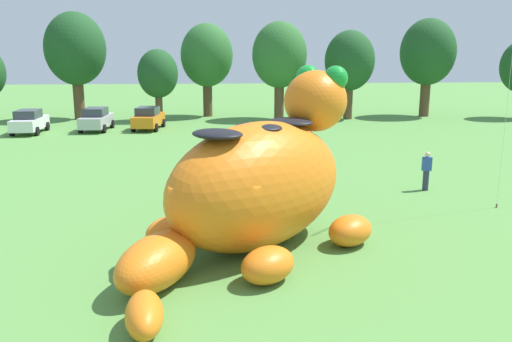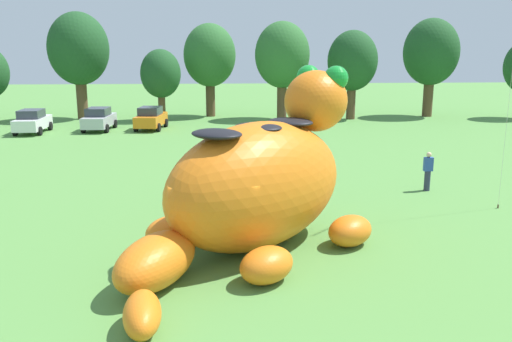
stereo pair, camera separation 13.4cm
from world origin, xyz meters
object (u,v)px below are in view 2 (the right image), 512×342
Objects in this scene: car_white at (32,121)px; spectator_near_inflatable at (428,172)px; spectator_mid_field at (245,174)px; car_silver at (99,119)px; car_orange at (151,118)px; giant_inflatable_creature at (258,183)px.

spectator_near_inflatable is at bearing -38.13° from car_white.
spectator_near_inflatable and spectator_mid_field have the same top height.
spectator_near_inflatable is (18.14, -18.83, -0.01)m from car_silver.
car_orange is at bearing 8.87° from car_white.
car_orange is (3.83, 0.32, 0.00)m from car_silver.
giant_inflatable_creature is 2.40× the size of car_silver.
giant_inflatable_creature is 5.86× the size of spectator_mid_field.
car_white is at bearing 141.87° from spectator_near_inflatable.
spectator_mid_field is at bearing -71.67° from car_orange.
car_silver is at bearing 118.37° from spectator_mid_field.
car_white is 28.88m from spectator_near_inflatable.
car_orange reaches higher than spectator_mid_field.
car_silver is 26.15m from spectator_near_inflatable.
car_white is 0.97× the size of car_orange.
car_silver is 2.45× the size of spectator_near_inflatable.
car_white is 0.99× the size of car_silver.
giant_inflatable_creature is at bearing -141.59° from spectator_near_inflatable.
car_white reaches higher than spectator_mid_field.
giant_inflatable_creature is at bearing -67.62° from car_silver.
car_silver reaches higher than spectator_near_inflatable.
car_white is at bearing 129.57° from spectator_mid_field.
spectator_near_inflatable is at bearing -46.07° from car_silver.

